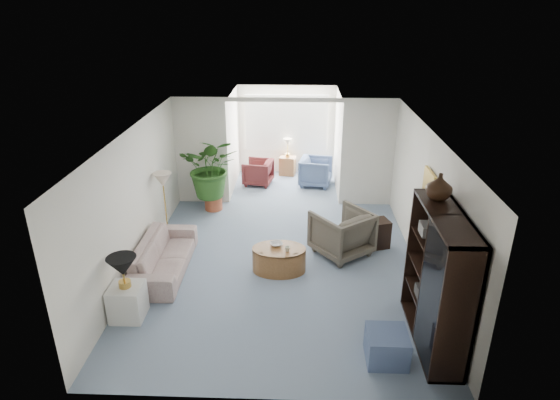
{
  "coord_description": "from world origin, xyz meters",
  "views": [
    {
      "loc": [
        0.3,
        -7.32,
        4.5
      ],
      "look_at": [
        0.0,
        0.6,
        1.1
      ],
      "focal_mm": 30.36,
      "sensor_mm": 36.0,
      "label": 1
    }
  ],
  "objects_px": {
    "coffee_bowl": "(276,244)",
    "wingback_chair": "(342,233)",
    "sunroom_chair_maroon": "(258,172)",
    "coffee_table": "(279,259)",
    "sunroom_table": "(287,166)",
    "cabinet_urn": "(439,186)",
    "sofa": "(164,256)",
    "end_table": "(128,302)",
    "framed_picture": "(430,185)",
    "side_table_dark": "(376,233)",
    "coffee_cup": "(287,249)",
    "sunroom_chair_blue": "(316,172)",
    "table_lamp": "(122,266)",
    "entertainment_cabinet": "(438,280)",
    "floor_lamp": "(163,180)",
    "plant_pot": "(214,203)",
    "ottoman": "(387,346)"
  },
  "relations": [
    {
      "from": "end_table",
      "to": "side_table_dark",
      "type": "bearing_deg",
      "value": 30.28
    },
    {
      "from": "sunroom_table",
      "to": "plant_pot",
      "type": "bearing_deg",
      "value": -124.47
    },
    {
      "from": "table_lamp",
      "to": "side_table_dark",
      "type": "height_order",
      "value": "table_lamp"
    },
    {
      "from": "sunroom_chair_blue",
      "to": "wingback_chair",
      "type": "bearing_deg",
      "value": -163.31
    },
    {
      "from": "coffee_bowl",
      "to": "sunroom_chair_maroon",
      "type": "bearing_deg",
      "value": 99.13
    },
    {
      "from": "framed_picture",
      "to": "side_table_dark",
      "type": "xyz_separation_m",
      "value": [
        -0.6,
        1.03,
        -1.42
      ]
    },
    {
      "from": "side_table_dark",
      "to": "sunroom_chair_blue",
      "type": "bearing_deg",
      "value": 108.03
    },
    {
      "from": "table_lamp",
      "to": "ottoman",
      "type": "distance_m",
      "value": 3.9
    },
    {
      "from": "plant_pot",
      "to": "table_lamp",
      "type": "bearing_deg",
      "value": -98.81
    },
    {
      "from": "coffee_table",
      "to": "cabinet_urn",
      "type": "distance_m",
      "value": 3.2
    },
    {
      "from": "end_table",
      "to": "sunroom_table",
      "type": "xyz_separation_m",
      "value": [
        2.27,
        6.42,
        -0.01
      ]
    },
    {
      "from": "coffee_table",
      "to": "wingback_chair",
      "type": "xyz_separation_m",
      "value": [
        1.15,
        0.67,
        0.21
      ]
    },
    {
      "from": "sofa",
      "to": "table_lamp",
      "type": "relative_size",
      "value": 4.62
    },
    {
      "from": "wingback_chair",
      "to": "end_table",
      "type": "bearing_deg",
      "value": -5.51
    },
    {
      "from": "coffee_bowl",
      "to": "wingback_chair",
      "type": "height_order",
      "value": "wingback_chair"
    },
    {
      "from": "sunroom_table",
      "to": "coffee_bowl",
      "type": "bearing_deg",
      "value": -90.96
    },
    {
      "from": "ottoman",
      "to": "wingback_chair",
      "type": "bearing_deg",
      "value": 97.43
    },
    {
      "from": "end_table",
      "to": "side_table_dark",
      "type": "xyz_separation_m",
      "value": [
        4.09,
        2.39,
        0.01
      ]
    },
    {
      "from": "floor_lamp",
      "to": "wingback_chair",
      "type": "bearing_deg",
      "value": -8.61
    },
    {
      "from": "side_table_dark",
      "to": "plant_pot",
      "type": "xyz_separation_m",
      "value": [
        -3.46,
        1.64,
        -0.12
      ]
    },
    {
      "from": "sofa",
      "to": "cabinet_urn",
      "type": "distance_m",
      "value": 4.79
    },
    {
      "from": "framed_picture",
      "to": "sunroom_table",
      "type": "height_order",
      "value": "framed_picture"
    },
    {
      "from": "framed_picture",
      "to": "wingback_chair",
      "type": "xyz_separation_m",
      "value": [
        -1.3,
        0.73,
        -1.26
      ]
    },
    {
      "from": "table_lamp",
      "to": "cabinet_urn",
      "type": "distance_m",
      "value": 4.64
    },
    {
      "from": "cabinet_urn",
      "to": "sofa",
      "type": "bearing_deg",
      "value": 164.35
    },
    {
      "from": "end_table",
      "to": "cabinet_urn",
      "type": "distance_m",
      "value": 4.84
    },
    {
      "from": "cabinet_urn",
      "to": "side_table_dark",
      "type": "bearing_deg",
      "value": 99.46
    },
    {
      "from": "side_table_dark",
      "to": "ottoman",
      "type": "distance_m",
      "value": 3.19
    },
    {
      "from": "coffee_table",
      "to": "sunroom_table",
      "type": "bearing_deg",
      "value": 89.63
    },
    {
      "from": "table_lamp",
      "to": "entertainment_cabinet",
      "type": "distance_m",
      "value": 4.47
    },
    {
      "from": "floor_lamp",
      "to": "plant_pot",
      "type": "relative_size",
      "value": 0.9
    },
    {
      "from": "floor_lamp",
      "to": "sunroom_chair_blue",
      "type": "distance_m",
      "value": 4.44
    },
    {
      "from": "side_table_dark",
      "to": "sunroom_table",
      "type": "bearing_deg",
      "value": 114.27
    },
    {
      "from": "floor_lamp",
      "to": "entertainment_cabinet",
      "type": "bearing_deg",
      "value": -33.11
    },
    {
      "from": "framed_picture",
      "to": "sunroom_chair_maroon",
      "type": "xyz_separation_m",
      "value": [
        -3.17,
        4.32,
        -1.38
      ]
    },
    {
      "from": "coffee_cup",
      "to": "plant_pot",
      "type": "xyz_separation_m",
      "value": [
        -1.76,
        2.71,
        -0.33
      ]
    },
    {
      "from": "coffee_table",
      "to": "entertainment_cabinet",
      "type": "bearing_deg",
      "value": -38.38
    },
    {
      "from": "end_table",
      "to": "cabinet_urn",
      "type": "bearing_deg",
      "value": 2.01
    },
    {
      "from": "cabinet_urn",
      "to": "end_table",
      "type": "bearing_deg",
      "value": -177.99
    },
    {
      "from": "framed_picture",
      "to": "end_table",
      "type": "relative_size",
      "value": 0.93
    },
    {
      "from": "coffee_bowl",
      "to": "coffee_table",
      "type": "bearing_deg",
      "value": -63.43
    },
    {
      "from": "table_lamp",
      "to": "wingback_chair",
      "type": "bearing_deg",
      "value": 31.64
    },
    {
      "from": "floor_lamp",
      "to": "entertainment_cabinet",
      "type": "distance_m",
      "value": 5.41
    },
    {
      "from": "coffee_table",
      "to": "plant_pot",
      "type": "distance_m",
      "value": 3.07
    },
    {
      "from": "sofa",
      "to": "ottoman",
      "type": "distance_m",
      "value": 4.16
    },
    {
      "from": "framed_picture",
      "to": "coffee_cup",
      "type": "xyz_separation_m",
      "value": [
        -2.3,
        -0.04,
        -1.21
      ]
    },
    {
      "from": "sofa",
      "to": "ottoman",
      "type": "xyz_separation_m",
      "value": [
        3.56,
        -2.14,
        -0.08
      ]
    },
    {
      "from": "table_lamp",
      "to": "coffee_bowl",
      "type": "relative_size",
      "value": 2.0
    },
    {
      "from": "coffee_cup",
      "to": "wingback_chair",
      "type": "distance_m",
      "value": 1.26
    },
    {
      "from": "coffee_bowl",
      "to": "coffee_cup",
      "type": "relative_size",
      "value": 2.34
    }
  ]
}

